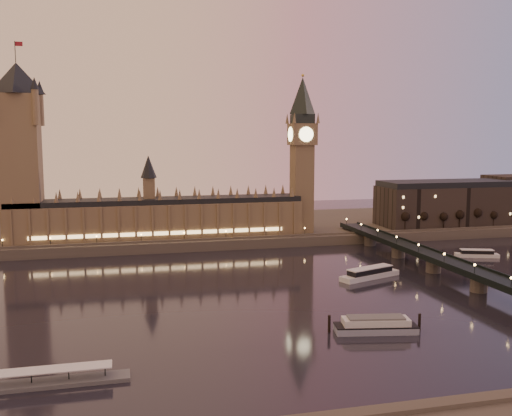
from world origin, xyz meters
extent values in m
plane|color=black|center=(0.00, 0.00, 0.00)|extent=(700.00, 700.00, 0.00)
cube|color=#423D35|center=(30.00, 165.00, 3.00)|extent=(560.00, 130.00, 6.00)
cube|color=brown|center=(-40.00, 121.00, 17.00)|extent=(180.00, 26.00, 22.00)
cube|color=black|center=(-40.00, 121.00, 29.60)|extent=(180.00, 22.00, 3.20)
cube|color=#FFCC7F|center=(-40.00, 107.50, 11.00)|extent=(153.00, 0.25, 2.20)
cube|color=brown|center=(-120.00, 121.00, 50.00)|extent=(22.00, 22.00, 88.00)
cone|color=black|center=(-120.00, 121.00, 103.00)|extent=(31.68, 31.68, 18.00)
cylinder|color=black|center=(-120.00, 121.00, 118.00)|extent=(0.44, 0.44, 12.00)
cube|color=maroon|center=(-117.80, 121.00, 122.50)|extent=(4.00, 0.15, 2.50)
cube|color=brown|center=(54.00, 121.00, 35.00)|extent=(13.00, 13.00, 58.00)
cube|color=brown|center=(54.00, 121.00, 71.00)|extent=(16.00, 16.00, 14.00)
cylinder|color=#FFEAA5|center=(54.00, 112.82, 71.00)|extent=(9.60, 0.35, 9.60)
cylinder|color=#FFEAA5|center=(45.82, 121.00, 71.00)|extent=(0.35, 9.60, 9.60)
cube|color=black|center=(54.00, 121.00, 81.00)|extent=(13.00, 13.00, 6.00)
cone|color=black|center=(54.00, 121.00, 96.00)|extent=(17.68, 17.68, 24.00)
sphere|color=gold|center=(54.00, 121.00, 109.00)|extent=(2.00, 2.00, 2.00)
cube|color=black|center=(92.00, 0.00, 8.00)|extent=(13.00, 260.00, 2.00)
cube|color=black|center=(85.70, 0.00, 9.50)|extent=(0.60, 260.00, 1.00)
cube|color=black|center=(98.30, 0.00, 9.50)|extent=(0.60, 260.00, 1.00)
cube|color=black|center=(172.00, 127.00, 20.00)|extent=(110.00, 36.00, 28.00)
cube|color=black|center=(172.00, 127.00, 36.00)|extent=(108.00, 34.00, 4.00)
cylinder|color=black|center=(124.85, 109.00, 10.58)|extent=(0.70, 0.70, 9.17)
sphere|color=black|center=(124.85, 109.00, 15.37)|extent=(6.11, 6.11, 6.11)
cylinder|color=black|center=(138.63, 109.00, 10.58)|extent=(0.70, 0.70, 9.17)
sphere|color=black|center=(138.63, 109.00, 15.37)|extent=(6.11, 6.11, 6.11)
cylinder|color=black|center=(152.41, 109.00, 10.58)|extent=(0.70, 0.70, 9.17)
sphere|color=black|center=(152.41, 109.00, 15.37)|extent=(6.11, 6.11, 6.11)
cylinder|color=black|center=(166.19, 109.00, 10.58)|extent=(0.70, 0.70, 9.17)
sphere|color=black|center=(166.19, 109.00, 15.37)|extent=(6.11, 6.11, 6.11)
cylinder|color=black|center=(179.97, 109.00, 10.58)|extent=(0.70, 0.70, 9.17)
sphere|color=black|center=(179.97, 109.00, 15.37)|extent=(6.11, 6.11, 6.11)
cylinder|color=black|center=(193.76, 109.00, 10.58)|extent=(0.70, 0.70, 9.17)
sphere|color=black|center=(193.76, 109.00, 15.37)|extent=(6.11, 6.11, 6.11)
cylinder|color=black|center=(207.54, 109.00, 10.58)|extent=(0.70, 0.70, 9.17)
sphere|color=black|center=(207.54, 109.00, 15.37)|extent=(6.11, 6.11, 6.11)
cube|color=silver|center=(55.01, 15.58, 1.25)|extent=(34.61, 19.03, 2.51)
cube|color=black|center=(55.01, 15.58, 3.76)|extent=(25.82, 14.64, 2.51)
cube|color=silver|center=(55.01, 15.58, 5.24)|extent=(26.56, 15.16, 0.46)
cube|color=silver|center=(136.81, 47.02, 1.03)|extent=(24.96, 13.77, 2.06)
cube|color=black|center=(136.81, 47.02, 3.09)|extent=(18.63, 10.65, 2.06)
cube|color=silver|center=(136.81, 47.02, 4.30)|extent=(19.17, 11.04, 0.37)
cube|color=#8891AD|center=(23.31, -57.63, 1.18)|extent=(30.14, 13.40, 2.37)
cube|color=black|center=(23.31, -57.63, 2.59)|extent=(30.14, 13.40, 0.46)
cube|color=silver|center=(23.31, -57.63, 4.01)|extent=(24.60, 11.50, 2.37)
cube|color=#595B5E|center=(23.31, -57.63, 5.51)|extent=(20.86, 9.94, 0.64)
cylinder|color=black|center=(7.20, -53.62, 3.10)|extent=(1.00, 1.00, 6.19)
cylinder|color=black|center=(39.42, -59.64, 3.10)|extent=(1.00, 1.00, 6.19)
cube|color=#595B5E|center=(-83.76, -76.17, 0.60)|extent=(41.81, 6.97, 1.19)
cube|color=silver|center=(-84.75, -76.17, 4.53)|extent=(33.85, 5.97, 0.30)
camera|label=1|loc=(-64.61, -238.42, 69.32)|focal=40.00mm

